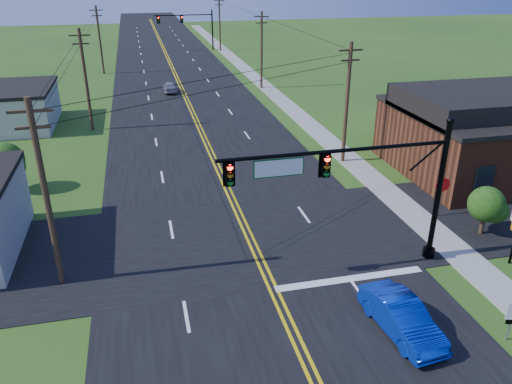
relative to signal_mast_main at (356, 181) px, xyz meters
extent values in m
cube|color=black|center=(-4.34, 42.00, -4.73)|extent=(16.00, 220.00, 0.04)
cube|color=black|center=(-4.34, 4.00, -4.73)|extent=(70.00, 10.00, 0.04)
cube|color=gray|center=(6.16, 32.00, -4.71)|extent=(2.00, 160.00, 0.08)
cylinder|color=black|center=(4.46, 0.00, -1.15)|extent=(0.28, 0.28, 7.20)
cylinder|color=black|center=(4.46, 0.00, -4.50)|extent=(0.60, 0.60, 0.50)
sphere|color=black|center=(4.46, 0.00, 2.55)|extent=(0.36, 0.36, 0.36)
cylinder|color=black|center=(-1.04, 0.00, 1.55)|extent=(11.00, 0.18, 0.18)
cube|color=#04551B|center=(-3.74, 0.00, 1.00)|extent=(2.30, 0.06, 0.85)
cylinder|color=black|center=(4.46, 72.00, -1.15)|extent=(0.28, 0.28, 7.20)
cylinder|color=black|center=(4.46, 72.00, -4.50)|extent=(0.60, 0.60, 0.50)
sphere|color=black|center=(4.46, 72.00, 2.55)|extent=(0.36, 0.36, 0.36)
cylinder|color=black|center=(-0.54, 72.00, 1.25)|extent=(10.00, 0.18, 0.18)
cube|color=#04551B|center=(-3.74, 72.00, 0.70)|extent=(2.30, 0.06, 0.85)
cube|color=#5B2D1A|center=(15.66, 10.00, -2.55)|extent=(14.00, 11.00, 4.40)
cube|color=black|center=(15.66, 10.00, -0.20)|extent=(14.20, 11.20, 0.30)
cylinder|color=#3A251A|center=(-13.84, 2.00, -0.25)|extent=(0.28, 0.28, 9.00)
cube|color=#3A251A|center=(-13.84, 2.00, 3.65)|extent=(1.80, 0.12, 0.12)
cube|color=#3A251A|center=(-13.84, 2.00, 2.95)|extent=(1.40, 0.12, 0.12)
cylinder|color=#3A251A|center=(-13.84, 27.00, -0.25)|extent=(0.28, 0.28, 9.00)
cube|color=#3A251A|center=(-13.84, 27.00, 3.65)|extent=(1.80, 0.12, 0.12)
cube|color=#3A251A|center=(-13.84, 27.00, 2.95)|extent=(1.40, 0.12, 0.12)
cylinder|color=#3A251A|center=(-13.84, 54.00, -0.25)|extent=(0.28, 0.28, 9.00)
cube|color=#3A251A|center=(-13.84, 54.00, 3.65)|extent=(1.80, 0.12, 0.12)
cube|color=#3A251A|center=(-13.84, 54.00, 2.95)|extent=(1.40, 0.12, 0.12)
cylinder|color=#3A251A|center=(5.46, 14.00, -0.25)|extent=(0.28, 0.28, 9.00)
cube|color=#3A251A|center=(5.46, 14.00, 3.65)|extent=(1.80, 0.12, 0.12)
cube|color=#3A251A|center=(5.46, 14.00, 2.95)|extent=(1.40, 0.12, 0.12)
cylinder|color=#3A251A|center=(5.46, 40.00, -0.25)|extent=(0.28, 0.28, 9.00)
cube|color=#3A251A|center=(5.46, 40.00, 3.65)|extent=(1.80, 0.12, 0.12)
cube|color=#3A251A|center=(5.46, 40.00, 2.95)|extent=(1.40, 0.12, 0.12)
cylinder|color=#3A251A|center=(5.46, 70.00, -0.25)|extent=(0.28, 0.28, 9.00)
cube|color=#3A251A|center=(5.46, 70.00, 3.65)|extent=(1.80, 0.12, 0.12)
cube|color=#3A251A|center=(5.46, 70.00, 2.95)|extent=(1.40, 0.12, 0.12)
cylinder|color=#3A251A|center=(11.66, 18.00, -3.83)|extent=(0.24, 0.24, 1.85)
sphere|color=#18400F|center=(11.66, 18.00, -2.15)|extent=(3.00, 3.00, 3.00)
cylinder|color=#3A251A|center=(8.66, 1.50, -4.09)|extent=(0.24, 0.24, 1.32)
sphere|color=#18400F|center=(8.66, 1.50, -2.89)|extent=(2.00, 2.00, 2.00)
cylinder|color=#3A251A|center=(-18.34, 14.00, -3.98)|extent=(0.24, 0.24, 1.54)
sphere|color=#18400F|center=(-18.34, 14.00, -2.58)|extent=(2.40, 2.40, 2.40)
imported|color=#0829AE|center=(0.15, -5.01, -4.02)|extent=(2.03, 4.59, 1.47)
imported|color=#A09FA4|center=(-5.72, 40.32, -4.10)|extent=(1.60, 3.83, 1.29)
cylinder|color=slate|center=(4.14, -6.44, -3.69)|extent=(0.08, 0.08, 2.13)
cube|color=black|center=(4.14, -6.47, -3.83)|extent=(0.43, 0.14, 0.21)
cylinder|color=slate|center=(7.48, 4.00, -3.56)|extent=(0.09, 0.09, 2.38)
cylinder|color=#A6090D|center=(7.48, 3.97, -2.65)|extent=(0.91, 0.16, 0.91)
camera|label=1|loc=(-9.44, -19.58, 9.10)|focal=35.00mm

